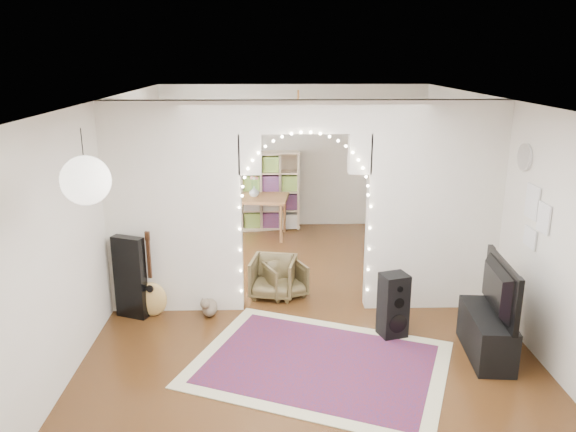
{
  "coord_description": "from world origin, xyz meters",
  "views": [
    {
      "loc": [
        -0.39,
        -6.85,
        3.22
      ],
      "look_at": [
        -0.2,
        0.3,
        1.16
      ],
      "focal_mm": 35.0,
      "sensor_mm": 36.0,
      "label": 1
    }
  ],
  "objects_px": {
    "media_console": "(486,335)",
    "dining_chair_right": "(273,277)",
    "acoustic_guitar": "(151,286)",
    "bookcase": "(261,191)",
    "floor_speaker": "(393,306)",
    "dining_table": "(254,200)",
    "dining_chair_left": "(285,279)"
  },
  "relations": [
    {
      "from": "media_console",
      "to": "dining_chair_right",
      "type": "xyz_separation_m",
      "value": [
        -2.35,
        1.67,
        0.03
      ]
    },
    {
      "from": "acoustic_guitar",
      "to": "bookcase",
      "type": "height_order",
      "value": "bookcase"
    },
    {
      "from": "acoustic_guitar",
      "to": "floor_speaker",
      "type": "xyz_separation_m",
      "value": [
        2.95,
        -0.6,
        -0.03
      ]
    },
    {
      "from": "media_console",
      "to": "floor_speaker",
      "type": "bearing_deg",
      "value": 158.02
    },
    {
      "from": "acoustic_guitar",
      "to": "dining_table",
      "type": "relative_size",
      "value": 0.75
    },
    {
      "from": "dining_table",
      "to": "media_console",
      "type": "bearing_deg",
      "value": -51.34
    },
    {
      "from": "acoustic_guitar",
      "to": "bookcase",
      "type": "distance_m",
      "value": 3.99
    },
    {
      "from": "dining_table",
      "to": "dining_chair_right",
      "type": "relative_size",
      "value": 2.12
    },
    {
      "from": "dining_chair_left",
      "to": "dining_chair_right",
      "type": "bearing_deg",
      "value": 156.5
    },
    {
      "from": "dining_chair_left",
      "to": "media_console",
      "type": "bearing_deg",
      "value": -60.91
    },
    {
      "from": "dining_chair_left",
      "to": "bookcase",
      "type": "bearing_deg",
      "value": 73.53
    },
    {
      "from": "media_console",
      "to": "bookcase",
      "type": "height_order",
      "value": "bookcase"
    },
    {
      "from": "floor_speaker",
      "to": "bookcase",
      "type": "height_order",
      "value": "bookcase"
    },
    {
      "from": "dining_table",
      "to": "dining_chair_left",
      "type": "distance_m",
      "value": 2.74
    },
    {
      "from": "acoustic_guitar",
      "to": "media_console",
      "type": "height_order",
      "value": "acoustic_guitar"
    },
    {
      "from": "acoustic_guitar",
      "to": "dining_table",
      "type": "bearing_deg",
      "value": 87.92
    },
    {
      "from": "dining_table",
      "to": "acoustic_guitar",
      "type": "bearing_deg",
      "value": -103.54
    },
    {
      "from": "dining_table",
      "to": "dining_chair_right",
      "type": "distance_m",
      "value": 2.71
    },
    {
      "from": "floor_speaker",
      "to": "dining_chair_left",
      "type": "height_order",
      "value": "floor_speaker"
    },
    {
      "from": "dining_chair_right",
      "to": "media_console",
      "type": "bearing_deg",
      "value": -25.02
    },
    {
      "from": "dining_chair_right",
      "to": "floor_speaker",
      "type": "bearing_deg",
      "value": -29.93
    },
    {
      "from": "floor_speaker",
      "to": "dining_chair_right",
      "type": "bearing_deg",
      "value": 122.41
    },
    {
      "from": "floor_speaker",
      "to": "media_console",
      "type": "distance_m",
      "value": 1.07
    },
    {
      "from": "bookcase",
      "to": "dining_chair_right",
      "type": "bearing_deg",
      "value": -96.64
    },
    {
      "from": "media_console",
      "to": "dining_chair_left",
      "type": "bearing_deg",
      "value": 147.42
    },
    {
      "from": "floor_speaker",
      "to": "dining_chair_left",
      "type": "distance_m",
      "value": 1.73
    },
    {
      "from": "media_console",
      "to": "dining_table",
      "type": "relative_size",
      "value": 0.78
    },
    {
      "from": "floor_speaker",
      "to": "dining_table",
      "type": "xyz_separation_m",
      "value": [
        -1.75,
        3.85,
        0.29
      ]
    },
    {
      "from": "floor_speaker",
      "to": "bookcase",
      "type": "xyz_separation_m",
      "value": [
        -1.63,
        4.35,
        0.35
      ]
    },
    {
      "from": "floor_speaker",
      "to": "dining_chair_left",
      "type": "relative_size",
      "value": 1.51
    },
    {
      "from": "acoustic_guitar",
      "to": "media_console",
      "type": "bearing_deg",
      "value": 2.85
    },
    {
      "from": "acoustic_guitar",
      "to": "media_console",
      "type": "relative_size",
      "value": 0.96
    }
  ]
}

